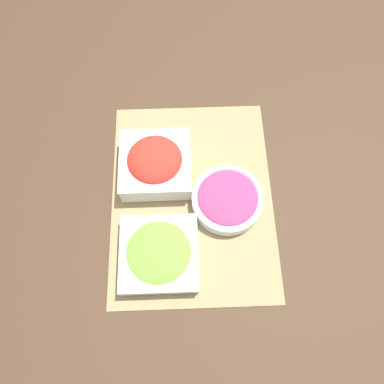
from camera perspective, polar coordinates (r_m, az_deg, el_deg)
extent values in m
plane|color=#422D1E|center=(0.97, 0.00, -0.79)|extent=(3.00, 3.00, 0.00)
cube|color=#937F56|center=(0.97, 0.00, -0.74)|extent=(0.56, 0.41, 0.00)
cylinder|color=silver|center=(0.95, 5.37, -1.23)|extent=(0.18, 0.18, 0.04)
torus|color=silver|center=(0.93, 5.47, -0.82)|extent=(0.18, 0.18, 0.01)
ellipsoid|color=#93386B|center=(0.93, 5.47, -0.82)|extent=(0.15, 0.15, 0.03)
cube|color=white|center=(0.98, -5.55, 4.04)|extent=(0.18, 0.18, 0.06)
cube|color=white|center=(0.95, -5.72, 4.90)|extent=(0.18, 0.18, 0.00)
ellipsoid|color=red|center=(0.95, -5.71, 4.84)|extent=(0.14, 0.14, 0.06)
cube|color=white|center=(0.90, -5.00, -9.46)|extent=(0.18, 0.18, 0.04)
cube|color=white|center=(0.89, -5.10, -9.15)|extent=(0.18, 0.18, 0.00)
ellipsoid|color=#6BAD38|center=(0.89, -5.09, -9.18)|extent=(0.16, 0.16, 0.03)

